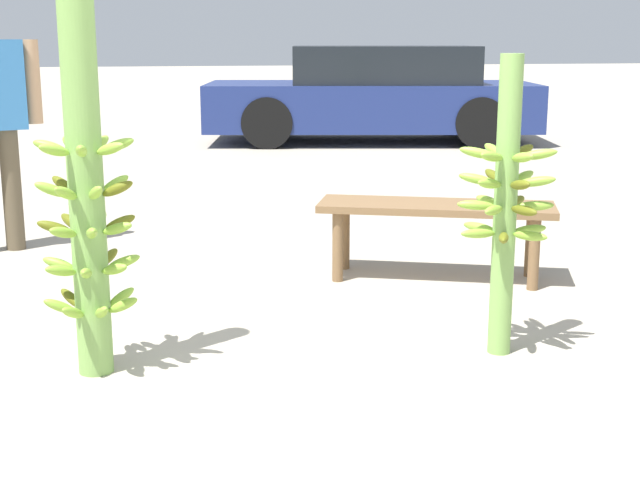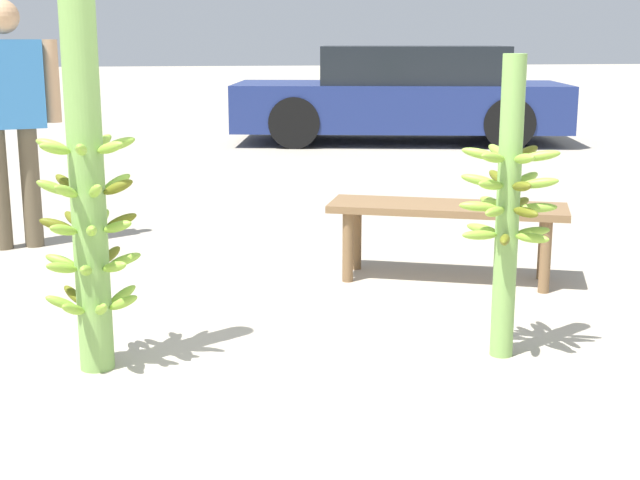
{
  "view_description": "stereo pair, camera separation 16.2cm",
  "coord_description": "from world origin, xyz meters",
  "views": [
    {
      "loc": [
        -0.66,
        -3.13,
        1.34
      ],
      "look_at": [
        0.05,
        0.39,
        0.52
      ],
      "focal_mm": 50.0,
      "sensor_mm": 36.0,
      "label": 1
    },
    {
      "loc": [
        -0.5,
        -3.16,
        1.34
      ],
      "look_at": [
        0.05,
        0.39,
        0.52
      ],
      "focal_mm": 50.0,
      "sensor_mm": 36.0,
      "label": 2
    }
  ],
  "objects": [
    {
      "name": "vendor_person",
      "position": [
        -1.58,
        2.74,
        0.93
      ],
      "size": [
        0.64,
        0.3,
        1.57
      ],
      "rotation": [
        0.0,
        0.0,
        0.26
      ],
      "color": "brown",
      "rests_on": "ground_plane"
    },
    {
      "name": "market_bench",
      "position": [
        0.94,
        1.53,
        0.37
      ],
      "size": [
        1.36,
        0.83,
        0.43
      ],
      "rotation": [
        0.0,
        0.0,
        -0.36
      ],
      "color": "brown",
      "rests_on": "ground_plane"
    },
    {
      "name": "banana_stalk_center",
      "position": [
        0.83,
        0.32,
        0.66
      ],
      "size": [
        0.41,
        0.41,
        1.28
      ],
      "color": "#7AA851",
      "rests_on": "ground_plane"
    },
    {
      "name": "parked_car",
      "position": [
        2.33,
        8.21,
        0.6
      ],
      "size": [
        4.46,
        2.45,
        1.23
      ],
      "rotation": [
        0.0,
        0.0,
        1.38
      ],
      "color": "navy",
      "rests_on": "ground_plane"
    },
    {
      "name": "banana_stalk_left",
      "position": [
        -0.88,
        0.43,
        0.73
      ],
      "size": [
        0.41,
        0.4,
        1.52
      ],
      "color": "#7AA851",
      "rests_on": "ground_plane"
    },
    {
      "name": "ground_plane",
      "position": [
        0.0,
        0.0,
        0.0
      ],
      "size": [
        80.0,
        80.0,
        0.0
      ],
      "primitive_type": "plane",
      "color": "#A89E8C"
    }
  ]
}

